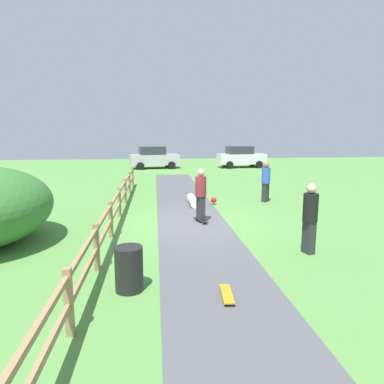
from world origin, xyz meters
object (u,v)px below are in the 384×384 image
Objects in this scene: skater_riding at (201,193)px; parked_car_silver at (154,157)px; trash_bin at (129,269)px; bystander_black at (310,215)px; bystander_blue at (266,180)px; skateboard_loose at (227,294)px; skater_fallen at (194,201)px; parked_car_white at (241,157)px.

parked_car_silver is at bearing 95.03° from skater_riding.
bystander_black reaches higher than trash_bin.
bystander_blue is at bearing 44.53° from skater_riding.
bystander_black is (2.62, 2.23, 0.93)m from skateboard_loose.
skater_fallen is 15.94m from parked_car_silver.
parked_car_silver reaches higher than bystander_blue.
bystander_blue is (3.40, 3.35, -0.06)m from skater_riding.
skater_riding is at bearing -92.22° from skater_fallen.
trash_bin is 1.97m from skateboard_loose.
skater_riding is 3.09m from skater_fallen.
parked_car_white is (3.75, 22.15, -0.06)m from bystander_black.
bystander_black is 6.79m from bystander_blue.
parked_car_silver is at bearing 88.93° from trash_bin.
skater_riding is at bearing -108.08° from parked_car_white.
trash_bin is 1.11× the size of skateboard_loose.
parked_car_silver is at bearing 100.34° from bystander_black.
skater_fallen is 0.88× the size of bystander_blue.
skateboard_loose is at bearing -139.60° from bystander_black.
skateboard_loose is 24.44m from parked_car_silver.
trash_bin is 8.32m from skater_fallen.
bystander_black is (2.39, -3.37, -0.04)m from skater_riding.
trash_bin is at bearing -123.22° from bystander_blue.
bystander_blue is (5.50, 8.40, 0.56)m from trash_bin.
trash_bin is 0.20× the size of parked_car_silver.
bystander_black is (2.27, -6.33, 0.82)m from skater_fallen.
parked_car_white reaches higher than skateboard_loose.
skater_riding is 19.76m from parked_car_white.
parked_car_silver is 7.79m from parked_car_white.
skateboard_loose is at bearing -92.45° from skater_riding.
skater_riding reaches higher than skateboard_loose.
skater_riding reaches higher than bystander_blue.
skater_riding is at bearing 67.44° from trash_bin.
bystander_black is at bearing -99.60° from parked_car_white.
bystander_black is 0.43× the size of parked_car_white.
bystander_blue is 0.41× the size of parked_car_silver.
skater_fallen reaches higher than skateboard_loose.
bystander_black reaches higher than skateboard_loose.
trash_bin is 0.49× the size of bystander_blue.
bystander_blue is (3.64, 8.94, 0.92)m from skateboard_loose.
skater_fallen is at bearing 87.78° from skater_riding.
bystander_black reaches higher than skater_fallen.
skater_riding reaches higher than bystander_black.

